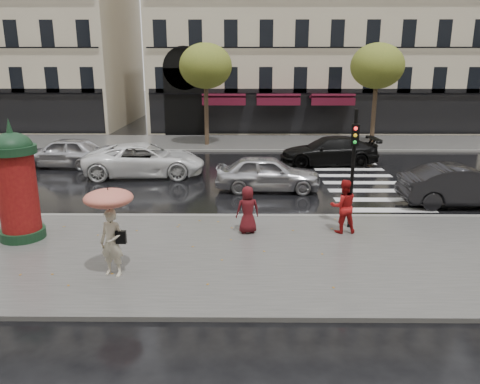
{
  "coord_description": "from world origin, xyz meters",
  "views": [
    {
      "loc": [
        0.47,
        -13.01,
        5.46
      ],
      "look_at": [
        0.35,
        1.5,
        1.41
      ],
      "focal_mm": 35.0,
      "sensor_mm": 36.0,
      "label": 1
    }
  ],
  "objects_px": {
    "woman_umbrella": "(110,218)",
    "car_darkgrey": "(463,186)",
    "woman_red": "(343,206)",
    "car_silver": "(268,173)",
    "man_burgundy": "(248,210)",
    "car_white": "(145,160)",
    "morris_column": "(16,182)",
    "car_far_silver": "(64,152)",
    "traffic_light": "(353,158)",
    "car_black": "(329,151)"
  },
  "relations": [
    {
      "from": "car_darkgrey",
      "to": "car_far_silver",
      "type": "distance_m",
      "value": 19.37
    },
    {
      "from": "woman_red",
      "to": "car_far_silver",
      "type": "bearing_deg",
      "value": -42.97
    },
    {
      "from": "morris_column",
      "to": "car_darkgrey",
      "type": "height_order",
      "value": "morris_column"
    },
    {
      "from": "morris_column",
      "to": "car_far_silver",
      "type": "xyz_separation_m",
      "value": [
        -2.67,
        10.74,
        -1.11
      ]
    },
    {
      "from": "morris_column",
      "to": "car_silver",
      "type": "height_order",
      "value": "morris_column"
    },
    {
      "from": "woman_red",
      "to": "car_silver",
      "type": "xyz_separation_m",
      "value": [
        -2.14,
        5.53,
        -0.22
      ]
    },
    {
      "from": "woman_red",
      "to": "man_burgundy",
      "type": "height_order",
      "value": "woman_red"
    },
    {
      "from": "woman_umbrella",
      "to": "woman_red",
      "type": "relative_size",
      "value": 1.35
    },
    {
      "from": "car_far_silver",
      "to": "car_darkgrey",
      "type": "bearing_deg",
      "value": 73.6
    },
    {
      "from": "man_burgundy",
      "to": "traffic_light",
      "type": "relative_size",
      "value": 0.39
    },
    {
      "from": "woman_red",
      "to": "car_darkgrey",
      "type": "bearing_deg",
      "value": -152.69
    },
    {
      "from": "woman_red",
      "to": "traffic_light",
      "type": "relative_size",
      "value": 0.45
    },
    {
      "from": "man_burgundy",
      "to": "woman_umbrella",
      "type": "bearing_deg",
      "value": 29.22
    },
    {
      "from": "morris_column",
      "to": "car_white",
      "type": "height_order",
      "value": "morris_column"
    },
    {
      "from": "woman_red",
      "to": "morris_column",
      "type": "relative_size",
      "value": 0.47
    },
    {
      "from": "car_darkgrey",
      "to": "car_silver",
      "type": "bearing_deg",
      "value": 73.39
    },
    {
      "from": "woman_umbrella",
      "to": "car_darkgrey",
      "type": "relative_size",
      "value": 0.49
    },
    {
      "from": "car_darkgrey",
      "to": "car_far_silver",
      "type": "xyz_separation_m",
      "value": [
        -18.14,
        6.79,
        0.01
      ]
    },
    {
      "from": "car_silver",
      "to": "traffic_light",
      "type": "bearing_deg",
      "value": -152.07
    },
    {
      "from": "car_black",
      "to": "car_far_silver",
      "type": "height_order",
      "value": "car_far_silver"
    },
    {
      "from": "woman_red",
      "to": "traffic_light",
      "type": "distance_m",
      "value": 1.58
    },
    {
      "from": "woman_umbrella",
      "to": "woman_red",
      "type": "height_order",
      "value": "woman_umbrella"
    },
    {
      "from": "car_silver",
      "to": "woman_umbrella",
      "type": "bearing_deg",
      "value": 155.39
    },
    {
      "from": "woman_red",
      "to": "traffic_light",
      "type": "height_order",
      "value": "traffic_light"
    },
    {
      "from": "morris_column",
      "to": "car_white",
      "type": "bearing_deg",
      "value": 76.72
    },
    {
      "from": "car_silver",
      "to": "car_white",
      "type": "distance_m",
      "value": 6.47
    },
    {
      "from": "man_burgundy",
      "to": "morris_column",
      "type": "xyz_separation_m",
      "value": [
        -7.05,
        -0.55,
        1.03
      ]
    },
    {
      "from": "car_silver",
      "to": "car_white",
      "type": "relative_size",
      "value": 0.78
    },
    {
      "from": "woman_umbrella",
      "to": "traffic_light",
      "type": "xyz_separation_m",
      "value": [
        6.88,
        3.63,
        0.81
      ]
    },
    {
      "from": "woman_umbrella",
      "to": "man_burgundy",
      "type": "bearing_deg",
      "value": 42.1
    },
    {
      "from": "car_darkgrey",
      "to": "car_black",
      "type": "distance_m",
      "value": 8.48
    },
    {
      "from": "woman_red",
      "to": "car_darkgrey",
      "type": "height_order",
      "value": "woman_red"
    },
    {
      "from": "traffic_light",
      "to": "car_silver",
      "type": "relative_size",
      "value": 0.86
    },
    {
      "from": "woman_umbrella",
      "to": "man_burgundy",
      "type": "height_order",
      "value": "woman_umbrella"
    },
    {
      "from": "man_burgundy",
      "to": "morris_column",
      "type": "relative_size",
      "value": 0.41
    },
    {
      "from": "man_burgundy",
      "to": "car_silver",
      "type": "height_order",
      "value": "man_burgundy"
    },
    {
      "from": "woman_umbrella",
      "to": "traffic_light",
      "type": "relative_size",
      "value": 0.61
    },
    {
      "from": "car_black",
      "to": "woman_umbrella",
      "type": "bearing_deg",
      "value": -32.9
    },
    {
      "from": "woman_umbrella",
      "to": "car_black",
      "type": "relative_size",
      "value": 0.45
    },
    {
      "from": "car_darkgrey",
      "to": "car_white",
      "type": "bearing_deg",
      "value": 69.91
    },
    {
      "from": "morris_column",
      "to": "car_darkgrey",
      "type": "distance_m",
      "value": 16.01
    },
    {
      "from": "car_darkgrey",
      "to": "woman_umbrella",
      "type": "bearing_deg",
      "value": 118.47
    },
    {
      "from": "car_white",
      "to": "car_far_silver",
      "type": "bearing_deg",
      "value": 63.26
    },
    {
      "from": "woman_red",
      "to": "car_silver",
      "type": "height_order",
      "value": "woman_red"
    },
    {
      "from": "traffic_light",
      "to": "car_black",
      "type": "xyz_separation_m",
      "value": [
        1.11,
        10.44,
        -1.72
      ]
    },
    {
      "from": "man_burgundy",
      "to": "morris_column",
      "type": "height_order",
      "value": "morris_column"
    },
    {
      "from": "man_burgundy",
      "to": "car_darkgrey",
      "type": "xyz_separation_m",
      "value": [
        8.42,
        3.4,
        -0.09
      ]
    },
    {
      "from": "car_silver",
      "to": "car_white",
      "type": "bearing_deg",
      "value": 68.21
    },
    {
      "from": "woman_umbrella",
      "to": "morris_column",
      "type": "relative_size",
      "value": 0.63
    },
    {
      "from": "woman_red",
      "to": "morris_column",
      "type": "distance_m",
      "value": 10.17
    }
  ]
}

